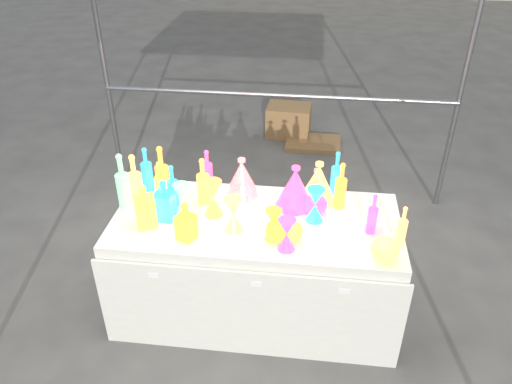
# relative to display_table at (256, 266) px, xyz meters

# --- Properties ---
(ground) EXTENTS (80.00, 80.00, 0.00)m
(ground) POSITION_rel_display_table_xyz_m (-0.00, 0.01, -0.37)
(ground) COLOR slate
(ground) RESTS_ON ground
(display_table) EXTENTS (1.84, 0.83, 0.75)m
(display_table) POSITION_rel_display_table_xyz_m (0.00, 0.00, 0.00)
(display_table) COLOR white
(display_table) RESTS_ON ground
(cardboard_box_closed) EXTENTS (0.51, 0.39, 0.36)m
(cardboard_box_closed) POSITION_rel_display_table_xyz_m (0.05, 2.81, -0.19)
(cardboard_box_closed) COLOR olive
(cardboard_box_closed) RESTS_ON ground
(cardboard_box_flat) EXTENTS (0.62, 0.45, 0.05)m
(cardboard_box_flat) POSITION_rel_display_table_xyz_m (0.34, 2.57, -0.35)
(cardboard_box_flat) COLOR olive
(cardboard_box_flat) RESTS_ON ground
(bottle_0) EXTENTS (0.09, 0.09, 0.30)m
(bottle_0) POSITION_rel_display_table_xyz_m (-0.63, 0.13, 0.53)
(bottle_0) COLOR red
(bottle_0) RESTS_ON display_table
(bottle_1) EXTENTS (0.09, 0.09, 0.32)m
(bottle_1) POSITION_rel_display_table_xyz_m (-0.77, 0.27, 0.54)
(bottle_1) COLOR #178022
(bottle_1) RESTS_ON display_table
(bottle_2) EXTENTS (0.11, 0.11, 0.40)m
(bottle_2) POSITION_rel_display_table_xyz_m (-0.62, 0.15, 0.58)
(bottle_2) COLOR gold
(bottle_2) RESTS_ON display_table
(bottle_3) EXTENTS (0.09, 0.09, 0.28)m
(bottle_3) POSITION_rel_display_table_xyz_m (-0.38, 0.36, 0.52)
(bottle_3) COLOR #1E57B3
(bottle_3) RESTS_ON display_table
(bottle_4) EXTENTS (0.10, 0.10, 0.37)m
(bottle_4) POSITION_rel_display_table_xyz_m (-0.78, 0.07, 0.56)
(bottle_4) COLOR #158367
(bottle_4) RESTS_ON display_table
(bottle_5) EXTENTS (0.10, 0.10, 0.40)m
(bottle_5) POSITION_rel_display_table_xyz_m (-0.84, 0.01, 0.58)
(bottle_5) COLOR #BB25A0
(bottle_5) RESTS_ON display_table
(bottle_6) EXTENTS (0.11, 0.11, 0.33)m
(bottle_6) POSITION_rel_display_table_xyz_m (-0.36, 0.16, 0.54)
(bottle_6) COLOR red
(bottle_6) RESTS_ON display_table
(bottle_7) EXTENTS (0.09, 0.09, 0.31)m
(bottle_7) POSITION_rel_display_table_xyz_m (-0.54, 0.08, 0.53)
(bottle_7) COLOR #178022
(bottle_7) RESTS_ON display_table
(decanter_0) EXTENTS (0.16, 0.16, 0.29)m
(decanter_0) POSITION_rel_display_table_xyz_m (-0.66, -0.13, 0.52)
(decanter_0) COLOR red
(decanter_0) RESTS_ON display_table
(decanter_1) EXTENTS (0.13, 0.13, 0.25)m
(decanter_1) POSITION_rel_display_table_xyz_m (-0.38, -0.23, 0.50)
(decanter_1) COLOR gold
(decanter_1) RESTS_ON display_table
(decanter_2) EXTENTS (0.12, 0.12, 0.27)m
(decanter_2) POSITION_rel_display_table_xyz_m (-0.56, -0.05, 0.51)
(decanter_2) COLOR #178022
(decanter_2) RESTS_ON display_table
(hourglass_0) EXTENTS (0.13, 0.13, 0.20)m
(hourglass_0) POSITION_rel_display_table_xyz_m (0.12, -0.18, 0.48)
(hourglass_0) COLOR gold
(hourglass_0) RESTS_ON display_table
(hourglass_1) EXTENTS (0.11, 0.11, 0.20)m
(hourglass_1) POSITION_rel_display_table_xyz_m (0.21, -0.26, 0.48)
(hourglass_1) COLOR #1E57B3
(hourglass_1) RESTS_ON display_table
(hourglass_2) EXTENTS (0.12, 0.12, 0.23)m
(hourglass_2) POSITION_rel_display_table_xyz_m (-0.12, -0.12, 0.49)
(hourglass_2) COLOR #158367
(hourglass_2) RESTS_ON display_table
(hourglass_3) EXTENTS (0.12, 0.12, 0.21)m
(hourglass_3) POSITION_rel_display_table_xyz_m (-0.47, 0.02, 0.48)
(hourglass_3) COLOR #BB25A0
(hourglass_3) RESTS_ON display_table
(hourglass_4) EXTENTS (0.12, 0.12, 0.24)m
(hourglass_4) POSITION_rel_display_table_xyz_m (-0.27, 0.03, 0.50)
(hourglass_4) COLOR red
(hourglass_4) RESTS_ON display_table
(hourglass_5) EXTENTS (0.14, 0.14, 0.23)m
(hourglass_5) POSITION_rel_display_table_xyz_m (0.36, 0.04, 0.49)
(hourglass_5) COLOR #178022
(hourglass_5) RESTS_ON display_table
(globe_0) EXTENTS (0.16, 0.16, 0.12)m
(globe_0) POSITION_rel_display_table_xyz_m (0.23, -0.18, 0.43)
(globe_0) COLOR red
(globe_0) RESTS_ON display_table
(globe_1) EXTENTS (0.18, 0.18, 0.13)m
(globe_1) POSITION_rel_display_table_xyz_m (0.75, -0.30, 0.44)
(globe_1) COLOR #158367
(globe_1) RESTS_ON display_table
(globe_2) EXTENTS (0.18, 0.18, 0.12)m
(globe_2) POSITION_rel_display_table_xyz_m (0.16, -0.19, 0.44)
(globe_2) COLOR gold
(globe_2) RESTS_ON display_table
(globe_3) EXTENTS (0.18, 0.18, 0.12)m
(globe_3) POSITION_rel_display_table_xyz_m (0.37, 0.11, 0.44)
(globe_3) COLOR #1E57B3
(globe_3) RESTS_ON display_table
(lampshade_0) EXTENTS (0.24, 0.24, 0.27)m
(lampshade_0) POSITION_rel_display_table_xyz_m (-0.13, 0.29, 0.51)
(lampshade_0) COLOR yellow
(lampshade_0) RESTS_ON display_table
(lampshade_1) EXTENTS (0.20, 0.20, 0.22)m
(lampshade_1) POSITION_rel_display_table_xyz_m (0.36, 0.29, 0.49)
(lampshade_1) COLOR yellow
(lampshade_1) RESTS_ON display_table
(lampshade_2) EXTENTS (0.27, 0.27, 0.29)m
(lampshade_2) POSITION_rel_display_table_xyz_m (0.23, 0.19, 0.52)
(lampshade_2) COLOR #1E57B3
(lampshade_2) RESTS_ON display_table
(lampshade_3) EXTENTS (0.29, 0.29, 0.28)m
(lampshade_3) POSITION_rel_display_table_xyz_m (0.38, 0.27, 0.52)
(lampshade_3) COLOR #158367
(lampshade_3) RESTS_ON display_table
(bottle_8) EXTENTS (0.08, 0.08, 0.32)m
(bottle_8) POSITION_rel_display_table_xyz_m (0.49, 0.37, 0.53)
(bottle_8) COLOR #178022
(bottle_8) RESTS_ON display_table
(bottle_9) EXTENTS (0.08, 0.08, 0.32)m
(bottle_9) POSITION_rel_display_table_xyz_m (0.52, 0.21, 0.54)
(bottle_9) COLOR gold
(bottle_9) RESTS_ON display_table
(bottle_10) EXTENTS (0.07, 0.07, 0.27)m
(bottle_10) POSITION_rel_display_table_xyz_m (0.70, -0.04, 0.51)
(bottle_10) COLOR #1E57B3
(bottle_10) RESTS_ON display_table
(bottle_11) EXTENTS (0.06, 0.06, 0.26)m
(bottle_11) POSITION_rel_display_table_xyz_m (0.86, -0.14, 0.51)
(bottle_11) COLOR #158367
(bottle_11) RESTS_ON display_table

